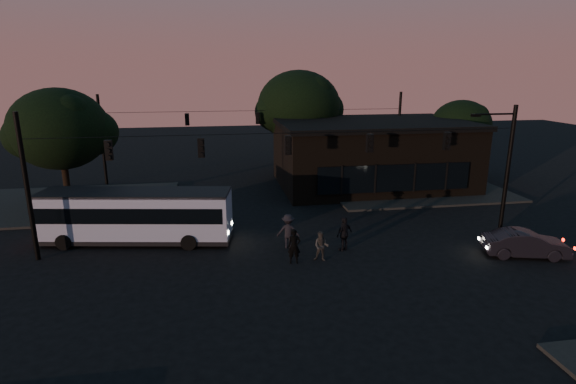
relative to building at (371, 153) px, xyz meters
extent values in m
plane|color=black|center=(-9.00, -15.97, -2.71)|extent=(120.00, 120.00, 0.00)
cube|color=black|center=(3.00, -1.97, -2.63)|extent=(14.00, 10.00, 0.15)
cube|color=black|center=(-23.00, -1.97, -2.63)|extent=(14.00, 10.00, 0.15)
cube|color=black|center=(0.00, 0.03, -0.21)|extent=(15.00, 10.00, 5.00)
cube|color=black|center=(0.00, 0.03, 2.49)|extent=(15.40, 10.40, 0.40)
cube|color=black|center=(0.00, -5.09, -0.91)|extent=(11.50, 0.18, 2.00)
cylinder|color=black|center=(-5.00, 6.03, -0.71)|extent=(0.44, 0.44, 4.00)
ellipsoid|color=black|center=(-5.00, 6.03, 3.49)|extent=(7.60, 7.60, 6.46)
cylinder|color=black|center=(9.00, 2.03, -1.21)|extent=(0.44, 0.44, 3.00)
ellipsoid|color=black|center=(9.00, 2.03, 1.94)|extent=(5.20, 5.20, 4.42)
cylinder|color=black|center=(-23.00, -2.97, -0.91)|extent=(0.44, 0.44, 3.60)
ellipsoid|color=black|center=(-23.00, -2.97, 2.87)|extent=(6.40, 6.40, 5.44)
cylinder|color=black|center=(-22.00, -11.97, 1.04)|extent=(0.24, 0.24, 7.50)
cylinder|color=black|center=(4.00, -11.97, 1.04)|extent=(0.24, 0.24, 7.50)
cylinder|color=black|center=(-9.00, -11.97, 3.49)|extent=(26.00, 0.03, 0.03)
cube|color=black|center=(-18.00, -11.97, 2.84)|extent=(0.34, 0.30, 1.00)
cube|color=black|center=(-13.50, -11.97, 2.84)|extent=(0.34, 0.30, 1.00)
cube|color=black|center=(-9.00, -11.97, 2.84)|extent=(0.34, 0.30, 1.00)
cube|color=black|center=(-4.50, -11.97, 2.84)|extent=(0.34, 0.30, 1.00)
cube|color=black|center=(0.00, -11.97, 2.84)|extent=(0.34, 0.30, 1.00)
cylinder|color=black|center=(-22.00, 4.03, 1.04)|extent=(0.24, 0.24, 7.50)
cylinder|color=black|center=(4.00, 4.03, 1.04)|extent=(0.24, 0.24, 7.50)
cylinder|color=black|center=(-9.00, 4.03, 3.29)|extent=(26.00, 0.03, 0.03)
cube|color=black|center=(-15.00, 4.03, 2.64)|extent=(0.34, 0.30, 1.00)
cube|color=black|center=(-9.00, 4.03, 2.64)|extent=(0.34, 0.30, 1.00)
cube|color=black|center=(-3.00, 4.03, 2.64)|extent=(0.34, 0.30, 1.00)
cube|color=#9BA1C6|center=(-17.29, -10.28, -1.06)|extent=(10.63, 4.08, 2.45)
cube|color=black|center=(-17.29, -10.28, -0.82)|extent=(10.23, 4.05, 0.85)
cube|color=black|center=(-17.29, -10.28, 0.17)|extent=(10.63, 4.08, 0.14)
cube|color=black|center=(-17.29, -10.28, -2.38)|extent=(10.74, 4.16, 0.24)
cylinder|color=black|center=(-21.07, -10.83, -2.28)|extent=(0.88, 0.38, 0.85)
cylinder|color=black|center=(-20.67, -8.50, -2.28)|extent=(0.88, 0.38, 0.85)
cylinder|color=black|center=(-14.42, -11.97, -2.28)|extent=(0.88, 0.38, 0.85)
cylinder|color=black|center=(-14.02, -9.65, -2.28)|extent=(0.88, 0.38, 0.85)
imported|color=black|center=(2.87, -15.69, -2.02)|extent=(4.41, 2.48, 1.37)
imported|color=black|center=(-9.12, -14.56, -1.82)|extent=(0.69, 0.49, 1.77)
imported|color=#312E2C|center=(-7.71, -14.51, -1.93)|extent=(0.93, 0.84, 1.56)
imported|color=black|center=(-6.19, -13.39, -1.77)|extent=(1.18, 0.97, 1.88)
imported|color=black|center=(-9.08, -12.51, -1.76)|extent=(1.33, 0.91, 1.90)
camera|label=1|loc=(-12.85, -35.09, 6.66)|focal=28.00mm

